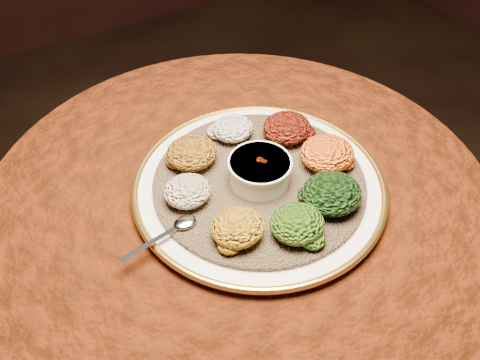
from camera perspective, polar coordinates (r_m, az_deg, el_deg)
table at (r=1.13m, az=-0.07°, el=-7.75°), size 0.96×0.96×0.73m
platter at (r=0.99m, az=2.05°, el=-0.70°), size 0.54×0.54×0.02m
injera at (r=0.98m, az=2.07°, el=-0.26°), size 0.49×0.49×0.01m
stew_bowl at (r=0.96m, az=2.12°, el=1.11°), size 0.12×0.12×0.05m
spoon at (r=0.90m, az=-6.44°, el=-4.84°), size 0.15×0.04×0.01m
portion_ayib at (r=1.06m, az=-0.79°, el=5.53°), size 0.08×0.08×0.04m
portion_kitfo at (r=1.06m, az=5.02°, el=5.56°), size 0.10×0.09×0.05m
portion_tikil at (r=1.01m, az=9.28°, el=2.81°), size 0.10×0.10×0.05m
portion_gomen at (r=0.93m, az=9.76°, el=-1.41°), size 0.11×0.10×0.05m
portion_mixveg at (r=0.88m, az=6.11°, el=-4.67°), size 0.09×0.09×0.04m
portion_kik at (r=0.87m, az=-0.26°, el=-5.09°), size 0.09×0.09×0.04m
portion_timatim at (r=0.94m, az=-5.63°, el=-1.18°), size 0.08×0.08×0.04m
portion_shiro at (r=1.00m, az=-5.16°, el=2.92°), size 0.10×0.09×0.05m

